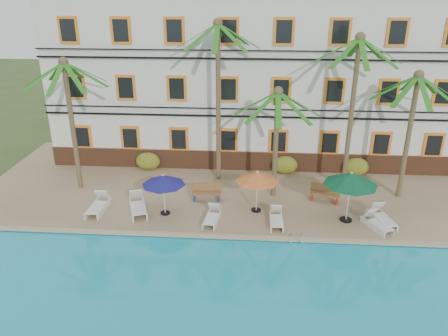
# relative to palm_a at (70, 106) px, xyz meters

# --- Properties ---
(ground) EXTENTS (100.00, 100.00, 0.00)m
(ground) POSITION_rel_palm_a_xyz_m (9.63, -3.79, -4.93)
(ground) COLOR #384C23
(ground) RESTS_ON ground
(pool_deck) EXTENTS (30.00, 12.00, 0.25)m
(pool_deck) POSITION_rel_palm_a_xyz_m (9.63, 1.21, -4.81)
(pool_deck) COLOR tan
(pool_deck) RESTS_ON ground
(pool_coping) EXTENTS (30.00, 0.35, 0.06)m
(pool_coping) POSITION_rel_palm_a_xyz_m (9.63, -4.69, -4.65)
(pool_coping) COLOR tan
(pool_coping) RESTS_ON pool_deck
(hotel_building) EXTENTS (25.40, 6.44, 10.22)m
(hotel_building) POSITION_rel_palm_a_xyz_m (9.63, 6.20, 0.44)
(hotel_building) COLOR silver
(hotel_building) RESTS_ON pool_deck
(palm_a) EXTENTS (4.35, 4.35, 7.22)m
(palm_a) POSITION_rel_palm_a_xyz_m (0.00, 0.00, 0.00)
(palm_a) COLOR brown
(palm_a) RESTS_ON pool_deck
(palm_b) EXTENTS (4.35, 4.35, 8.98)m
(palm_b) POSITION_rel_palm_a_xyz_m (7.65, 1.73, 1.01)
(palm_b) COLOR brown
(palm_b) RESTS_ON pool_deck
(palm_c) EXTENTS (4.35, 4.35, 5.94)m
(palm_c) POSITION_rel_palm_a_xyz_m (10.79, -0.20, -0.76)
(palm_c) COLOR brown
(palm_c) RESTS_ON pool_deck
(palm_d) EXTENTS (4.35, 4.35, 8.44)m
(palm_d) POSITION_rel_palm_a_xyz_m (14.67, 0.75, 0.71)
(palm_d) COLOR brown
(palm_d) RESTS_ON pool_deck
(palm_e) EXTENTS (4.35, 4.35, 6.76)m
(palm_e) POSITION_rel_palm_a_xyz_m (17.54, 0.18, -0.27)
(palm_e) COLOR brown
(palm_e) RESTS_ON pool_deck
(shrub_left) EXTENTS (1.50, 0.90, 1.10)m
(shrub_left) POSITION_rel_palm_a_xyz_m (3.21, 2.81, -4.13)
(shrub_left) COLOR #245016
(shrub_left) RESTS_ON pool_deck
(shrub_mid) EXTENTS (1.50, 0.90, 1.10)m
(shrub_mid) POSITION_rel_palm_a_xyz_m (11.56, 2.81, -4.13)
(shrub_mid) COLOR #245016
(shrub_mid) RESTS_ON pool_deck
(shrub_right) EXTENTS (1.50, 0.90, 1.10)m
(shrub_right) POSITION_rel_palm_a_xyz_m (15.79, 2.81, -4.13)
(shrub_right) COLOR #245016
(shrub_right) RESTS_ON pool_deck
(umbrella_blue) EXTENTS (2.14, 2.14, 2.14)m
(umbrella_blue) POSITION_rel_palm_a_xyz_m (5.35, -2.69, -2.86)
(umbrella_blue) COLOR black
(umbrella_blue) RESTS_ON pool_deck
(umbrella_red) EXTENTS (2.19, 2.19, 2.19)m
(umbrella_red) POSITION_rel_palm_a_xyz_m (9.88, -2.07, -2.82)
(umbrella_red) COLOR black
(umbrella_red) RESTS_ON pool_deck
(umbrella_green) EXTENTS (2.57, 2.57, 2.57)m
(umbrella_green) POSITION_rel_palm_a_xyz_m (14.21, -2.76, -2.49)
(umbrella_green) COLOR black
(umbrella_green) RESTS_ON pool_deck
(lounger_a) EXTENTS (0.75, 1.97, 0.92)m
(lounger_a) POSITION_rel_palm_a_xyz_m (1.94, -2.63, -4.38)
(lounger_a) COLOR silver
(lounger_a) RESTS_ON pool_deck
(lounger_b) EXTENTS (1.40, 2.20, 0.98)m
(lounger_b) POSITION_rel_palm_a_xyz_m (3.94, -2.55, -4.37)
(lounger_b) COLOR silver
(lounger_b) RESTS_ON pool_deck
(lounger_c) EXTENTS (0.79, 1.72, 0.78)m
(lounger_c) POSITION_rel_palm_a_xyz_m (7.76, -3.31, -4.43)
(lounger_c) COLOR silver
(lounger_c) RESTS_ON pool_deck
(lounger_d) EXTENTS (0.62, 1.69, 0.80)m
(lounger_d) POSITION_rel_palm_a_xyz_m (10.83, -3.28, -4.43)
(lounger_d) COLOR silver
(lounger_d) RESTS_ON pool_deck
(lounger_e) EXTENTS (1.30, 1.79, 0.80)m
(lounger_e) POSITION_rel_palm_a_xyz_m (15.50, -3.36, -4.42)
(lounger_e) COLOR silver
(lounger_e) RESTS_ON pool_deck
(lounger_f) EXTENTS (1.07, 1.96, 0.88)m
(lounger_f) POSITION_rel_palm_a_xyz_m (15.86, -2.84, -4.40)
(lounger_f) COLOR silver
(lounger_f) RESTS_ON pool_deck
(bench_left) EXTENTS (1.53, 0.59, 0.93)m
(bench_left) POSITION_rel_palm_a_xyz_m (7.26, -1.04, -4.21)
(bench_left) COLOR olive
(bench_left) RESTS_ON pool_deck
(bench_right) EXTENTS (1.57, 0.91, 0.93)m
(bench_right) POSITION_rel_palm_a_xyz_m (13.47, -0.72, -4.21)
(bench_right) COLOR olive
(bench_right) RESTS_ON pool_deck
(pool_ladder) EXTENTS (0.54, 0.74, 0.74)m
(pool_ladder) POSITION_rel_palm_a_xyz_m (11.65, -4.79, -4.68)
(pool_ladder) COLOR silver
(pool_ladder) RESTS_ON ground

